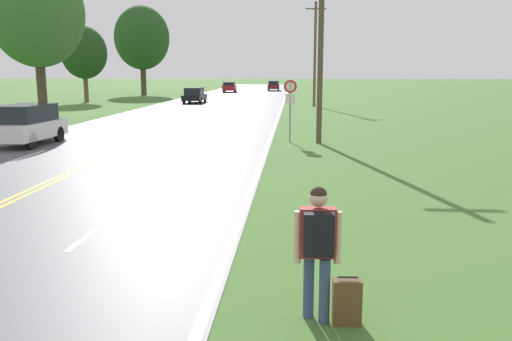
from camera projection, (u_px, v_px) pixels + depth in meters
hitchhiker_person at (318, 241)px, 6.85m from camera, size 0.61×0.43×1.79m
suitcase at (347, 302)px, 6.92m from camera, size 0.37×0.19×0.65m
traffic_sign at (290, 95)px, 24.14m from camera, size 0.60×0.10×2.80m
utility_pole_midground at (321, 47)px, 23.43m from camera, size 1.80×0.24×8.08m
utility_pole_far at (315, 53)px, 47.68m from camera, size 1.80×0.24×9.06m
tree_left_verge at (142, 38)px, 70.02m from camera, size 7.07×7.07×11.38m
tree_behind_sign at (36, 13)px, 32.10m from camera, size 5.58×5.58×9.78m
tree_mid_treeline at (84, 53)px, 53.90m from camera, size 4.50×4.50×7.52m
car_white_suv_approaching at (26, 124)px, 23.41m from camera, size 2.02×4.08×1.75m
car_black_sedan_mid_near at (194, 95)px, 53.44m from camera, size 1.80×4.48×1.52m
car_red_sedan_mid_far at (230, 87)px, 79.07m from camera, size 1.96×4.34×1.47m
car_maroon_suv_receding at (274, 85)px, 85.04m from camera, size 1.85×4.70×1.54m
car_dark_green_hatchback_distant at (229, 85)px, 90.63m from camera, size 1.81×3.93×1.24m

